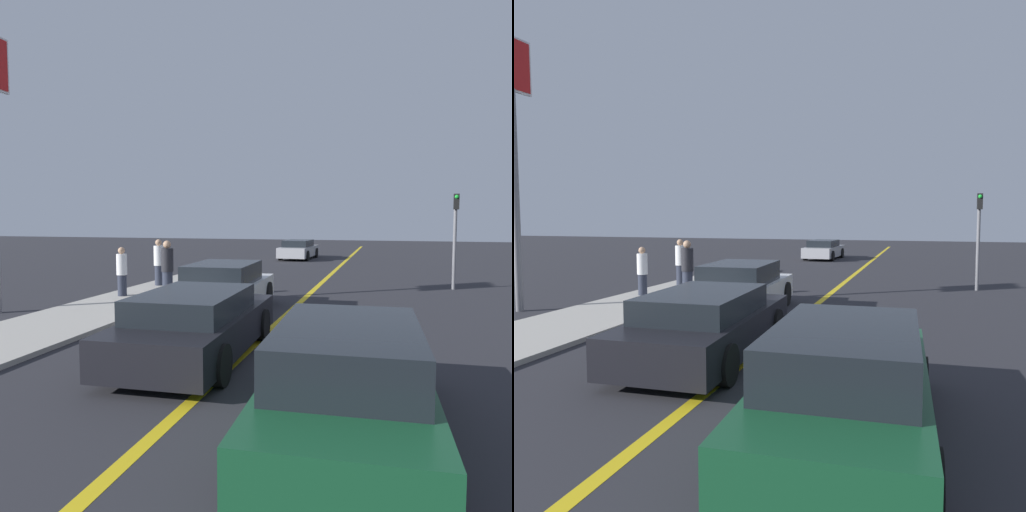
# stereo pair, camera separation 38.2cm
# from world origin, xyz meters

# --- Properties ---
(road_center_line) EXTENTS (0.20, 60.00, 0.01)m
(road_center_line) POSITION_xyz_m (0.00, 18.00, 0.00)
(road_center_line) COLOR gold
(road_center_line) RESTS_ON ground_plane
(sidewalk_left) EXTENTS (2.69, 25.98, 0.11)m
(sidewalk_left) POSITION_xyz_m (-5.04, 12.99, 0.05)
(sidewalk_left) COLOR #ADA89E
(sidewalk_left) RESTS_ON ground_plane
(car_near_right_lane) EXTENTS (2.06, 4.74, 1.39)m
(car_near_right_lane) POSITION_xyz_m (2.24, 8.36, 0.67)
(car_near_right_lane) COLOR #144728
(car_near_right_lane) RESTS_ON ground_plane
(car_ahead_center) EXTENTS (2.13, 4.85, 1.26)m
(car_ahead_center) POSITION_xyz_m (-0.77, 11.07, 0.63)
(car_ahead_center) COLOR black
(car_ahead_center) RESTS_ON ground_plane
(car_far_distant) EXTENTS (2.13, 4.50, 1.38)m
(car_far_distant) POSITION_xyz_m (-1.66, 15.30, 0.67)
(car_far_distant) COLOR silver
(car_far_distant) RESTS_ON ground_plane
(car_parked_left_lot) EXTENTS (2.01, 4.41, 1.19)m
(car_parked_left_lot) POSITION_xyz_m (-2.99, 33.33, 0.59)
(car_parked_left_lot) COLOR #9E9EA3
(car_parked_left_lot) RESTS_ON ground_plane
(pedestrian_near_curb) EXTENTS (0.33, 0.33, 1.55)m
(pedestrian_near_curb) POSITION_xyz_m (-5.60, 16.66, 0.88)
(pedestrian_near_curb) COLOR #282D3D
(pedestrian_near_curb) RESTS_ON sidewalk_left
(pedestrian_mid_group) EXTENTS (0.39, 0.39, 1.75)m
(pedestrian_mid_group) POSITION_xyz_m (-4.34, 17.33, 0.98)
(pedestrian_mid_group) COLOR #282D3D
(pedestrian_mid_group) RESTS_ON sidewalk_left
(pedestrian_far_standing) EXTENTS (0.36, 0.36, 1.69)m
(pedestrian_far_standing) POSITION_xyz_m (-5.59, 19.25, 0.95)
(pedestrian_far_standing) COLOR #282D3D
(pedestrian_far_standing) RESTS_ON sidewalk_left
(traffic_light) EXTENTS (0.18, 0.40, 3.43)m
(traffic_light) POSITION_xyz_m (4.84, 21.67, 2.15)
(traffic_light) COLOR slate
(traffic_light) RESTS_ON ground_plane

